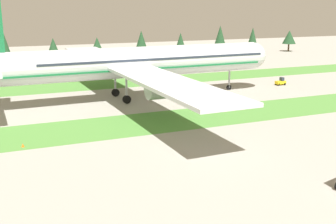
# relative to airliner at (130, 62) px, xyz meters

# --- Properties ---
(grass_strip_near) EXTENTS (320.00, 13.34, 0.01)m
(grass_strip_near) POSITION_rel_airliner_xyz_m (-6.85, -19.28, -7.84)
(grass_strip_near) COLOR #4C8438
(grass_strip_near) RESTS_ON ground
(grass_strip_far) EXTENTS (320.00, 13.34, 0.01)m
(grass_strip_far) POSITION_rel_airliner_xyz_m (-6.85, 19.40, -7.84)
(grass_strip_far) COLOR #4C8438
(grass_strip_far) RESTS_ON ground
(airliner) EXTENTS (67.98, 83.23, 21.89)m
(airliner) POSITION_rel_airliner_xyz_m (0.00, 0.00, 0.00)
(airliner) COLOR silver
(airliner) RESTS_ON ground
(pushback_tractor) EXTENTS (2.63, 1.36, 1.97)m
(pushback_tractor) POSITION_rel_airliner_xyz_m (39.84, 1.00, -7.03)
(pushback_tractor) COLOR yellow
(pushback_tractor) RESTS_ON ground
(taxiway_marker_1) EXTENTS (0.44, 0.44, 0.52)m
(taxiway_marker_1) POSITION_rel_airliner_xyz_m (-23.74, -24.45, -7.58)
(taxiway_marker_1) COLOR orange
(taxiway_marker_1) RESTS_ON ground
(distant_tree_line) EXTENTS (203.78, 10.64, 11.82)m
(distant_tree_line) POSITION_rel_airliner_xyz_m (-13.90, 65.82, -1.10)
(distant_tree_line) COLOR #4C3823
(distant_tree_line) RESTS_ON ground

